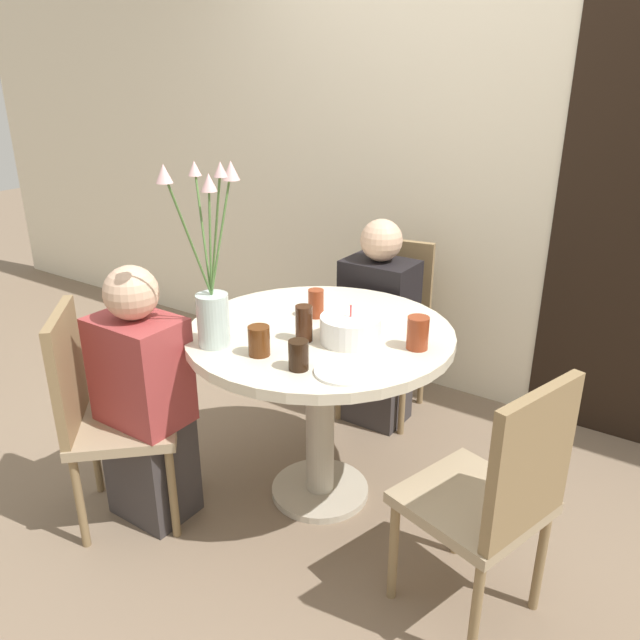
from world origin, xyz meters
TOP-DOWN VIEW (x-y plane):
  - ground_plane at (0.00, 0.00)m, footprint 16.00×16.00m
  - wall_back at (0.00, 1.23)m, footprint 8.00×0.05m
  - dining_table at (0.00, 0.00)m, footprint 1.04×1.04m
  - chair_near_front at (-0.14, 0.84)m, footprint 0.46×0.46m
  - chair_far_back at (-0.61, -0.59)m, footprint 0.57×0.57m
  - chair_right_flank at (0.81, -0.24)m, footprint 0.50×0.50m
  - birthday_cake at (0.15, -0.03)m, footprint 0.22×0.22m
  - flower_vase at (-0.24, -0.33)m, footprint 0.28×0.32m
  - side_plate at (0.28, -0.26)m, footprint 0.21×0.21m
  - drink_glass_0 at (0.01, -0.12)m, footprint 0.06×0.06m
  - drink_glass_1 at (0.13, -0.32)m, footprint 0.07×0.07m
  - drink_glass_2 at (-0.05, -0.31)m, footprint 0.08×0.08m
  - drink_glass_3 at (-0.09, 0.10)m, footprint 0.06×0.06m
  - drink_glass_4 at (0.39, 0.05)m, footprint 0.08×0.08m
  - person_woman at (-0.11, 0.68)m, footprint 0.34×0.24m
  - person_guest at (-0.50, -0.48)m, footprint 0.34×0.24m

SIDE VIEW (x-z plane):
  - ground_plane at x=0.00m, z-range 0.00..0.00m
  - person_woman at x=-0.11m, z-range -0.03..1.02m
  - person_guest at x=-0.50m, z-range -0.03..1.02m
  - chair_near_front at x=-0.14m, z-range 0.05..0.95m
  - chair_far_back at x=-0.61m, z-range 0.05..0.95m
  - chair_right_flank at x=0.81m, z-range 0.05..0.95m
  - dining_table at x=0.00m, z-range 0.24..1.00m
  - side_plate at x=0.28m, z-range 0.77..0.78m
  - birthday_cake at x=0.15m, z-range 0.74..0.89m
  - drink_glass_1 at x=0.13m, z-range 0.77..0.87m
  - drink_glass_2 at x=-0.05m, z-range 0.77..0.87m
  - drink_glass_3 at x=-0.09m, z-range 0.77..0.88m
  - drink_glass_4 at x=0.39m, z-range 0.77..0.89m
  - drink_glass_0 at x=0.01m, z-range 0.77..0.90m
  - flower_vase at x=-0.24m, z-range 0.66..1.33m
  - wall_back at x=0.00m, z-range 0.00..2.60m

